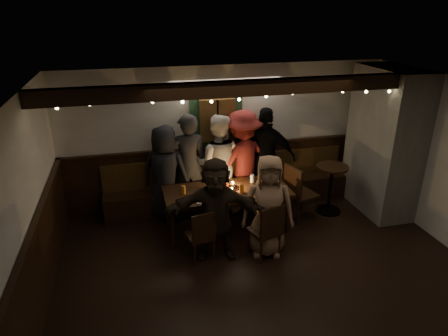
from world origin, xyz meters
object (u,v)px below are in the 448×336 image
object	(u,v)px
chair_near_right	(268,228)
high_top	(331,183)
person_f	(216,210)
person_a	(165,173)
dining_table	(227,194)
chair_near_left	(202,233)
person_b	(188,165)
chair_end	(297,190)
person_d	(242,160)
person_g	(268,206)
person_c	(218,164)
person_e	(265,157)

from	to	relation	value
chair_near_right	high_top	size ratio (longest dim) A/B	1.00
person_f	person_a	bearing A→B (deg)	125.02
dining_table	person_a	xyz separation A→B (m)	(-0.93, 0.67, 0.18)
chair_near_left	person_b	world-z (taller)	person_b
chair_end	person_d	size ratio (longest dim) A/B	0.55
person_a	dining_table	bearing A→B (deg)	168.46
chair_end	high_top	xyz separation A→B (m)	(0.71, 0.13, -0.00)
chair_end	person_f	distance (m)	1.79
chair_near_left	chair_end	xyz separation A→B (m)	(1.85, 0.81, 0.10)
high_top	person_f	size ratio (longest dim) A/B	0.57
chair_near_left	high_top	size ratio (longest dim) A/B	0.93
chair_near_left	person_a	bearing A→B (deg)	103.63
chair_near_right	chair_end	world-z (taller)	chair_end
person_f	person_g	xyz separation A→B (m)	(0.77, -0.09, 0.00)
dining_table	person_a	world-z (taller)	person_a
person_c	chair_near_right	bearing A→B (deg)	119.59
chair_near_right	person_g	size ratio (longest dim) A/B	0.57
person_b	person_c	world-z (taller)	person_b
dining_table	person_e	size ratio (longest dim) A/B	1.10
chair_near_right	chair_end	xyz separation A→B (m)	(0.89, 0.98, 0.06)
person_d	person_a	bearing A→B (deg)	-15.90
person_a	person_g	distance (m)	2.00
dining_table	person_f	bearing A→B (deg)	-116.25
chair_end	person_b	xyz separation A→B (m)	(-1.79, 0.72, 0.36)
person_b	person_c	bearing A→B (deg)	179.88
dining_table	chair_end	bearing A→B (deg)	1.32
person_b	person_g	distance (m)	1.82
person_c	chair_end	bearing A→B (deg)	167.60
person_c	person_e	world-z (taller)	person_e
chair_near_right	person_d	bearing A→B (deg)	86.78
person_g	high_top	bearing A→B (deg)	45.49
dining_table	person_d	world-z (taller)	person_d
chair_near_left	chair_end	size ratio (longest dim) A/B	0.82
dining_table	person_f	size ratio (longest dim) A/B	1.30
person_c	person_e	xyz separation A→B (m)	(0.91, 0.03, 0.03)
person_d	person_e	distance (m)	0.46
person_f	person_c	bearing A→B (deg)	87.82
dining_table	person_c	xyz separation A→B (m)	(0.03, 0.75, 0.23)
chair_near_right	high_top	distance (m)	1.95
person_a	person_e	bearing A→B (deg)	-152.25
person_e	person_f	size ratio (longest dim) A/B	1.18
dining_table	chair_near_right	world-z (taller)	chair_near_right
person_g	person_e	bearing A→B (deg)	85.89
chair_near_left	person_e	distance (m)	2.23
person_d	person_f	size ratio (longest dim) A/B	1.17
chair_end	person_d	xyz separation A→B (m)	(-0.79, 0.72, 0.36)
chair_near_left	person_a	distance (m)	1.55
chair_end	person_f	world-z (taller)	person_f
person_a	person_c	xyz separation A→B (m)	(0.95, 0.08, 0.06)
person_g	chair_near_right	bearing A→B (deg)	-89.61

